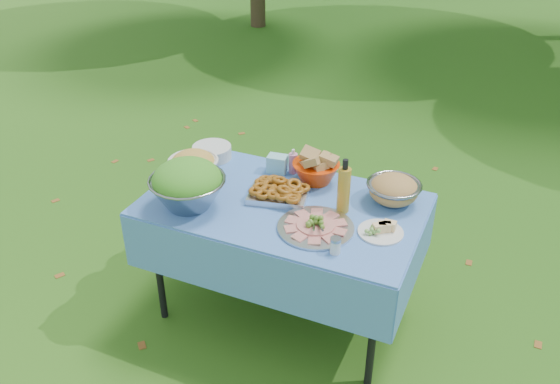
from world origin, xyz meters
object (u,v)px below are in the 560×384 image
Objects in this scene: picnic_table at (283,260)px; bread_bowl at (316,167)px; oil_bottle at (344,186)px; charcuterie_platter at (316,221)px; pasta_bowl_steel at (394,189)px; plate_stack at (212,152)px; salad_bowl at (187,184)px.

bread_bowl is (0.08, 0.29, 0.47)m from picnic_table.
charcuterie_platter is at bearing -108.25° from oil_bottle.
pasta_bowl_steel is 0.49m from charcuterie_platter.
plate_stack is 0.95m from oil_bottle.
plate_stack is at bearing 164.94° from oil_bottle.
salad_bowl is 0.80m from oil_bottle.
pasta_bowl_steel is at bearing 54.87° from charcuterie_platter.
picnic_table is 3.80× the size of charcuterie_platter.
bread_bowl is 0.69× the size of charcuterie_platter.
plate_stack is at bearing 106.68° from salad_bowl.
salad_bowl is at bearing -153.35° from picnic_table.
charcuterie_platter is at bearing -28.36° from plate_stack.
bread_bowl is (0.67, -0.02, 0.05)m from plate_stack.
pasta_bowl_steel is 0.30m from oil_bottle.
plate_stack is 0.82× the size of pasta_bowl_steel.
bread_bowl is (0.52, 0.51, -0.04)m from salad_bowl.
pasta_bowl_steel is at bearing 42.08° from oil_bottle.
oil_bottle is at bearing -137.92° from pasta_bowl_steel.
plate_stack is at bearing 153.16° from picnic_table.
pasta_bowl_steel is (1.13, -0.05, 0.04)m from plate_stack.
oil_bottle is (0.31, 0.06, 0.53)m from picnic_table.
oil_bottle is at bearing -15.06° from plate_stack.
pasta_bowl_steel is 0.95× the size of oil_bottle.
salad_bowl is 0.73m from bread_bowl.
picnic_table is 3.68× the size of salad_bowl.
pasta_bowl_steel is at bearing -2.62° from plate_stack.
plate_stack is 0.88× the size of bread_bowl.
charcuterie_platter reaches higher than plate_stack.
pasta_bowl_steel is (0.53, 0.25, 0.46)m from picnic_table.
oil_bottle is (0.91, -0.25, 0.11)m from plate_stack.
charcuterie_platter is 1.28× the size of oil_bottle.
oil_bottle reaches higher than plate_stack.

